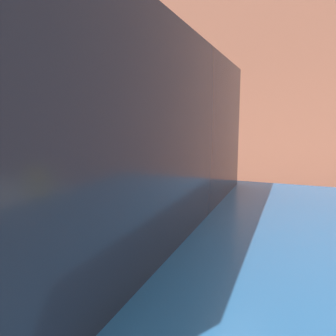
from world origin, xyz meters
TOP-DOWN VIEW (x-y plane):
  - sidewalk at (0.00, 2.20)m, footprint 24.00×2.80m
  - building_facade at (0.00, 4.38)m, footprint 24.00×0.30m
  - parking_meter at (0.50, 0.96)m, footprint 0.19×0.15m

SIDE VIEW (x-z plane):
  - sidewalk at x=0.00m, z-range 0.00..0.15m
  - parking_meter at x=0.50m, z-range 0.41..1.97m
  - building_facade at x=0.00m, z-range 0.00..5.64m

